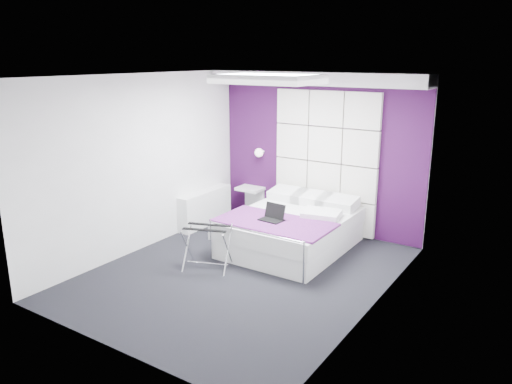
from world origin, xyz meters
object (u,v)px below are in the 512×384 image
radiator (205,208)px  luggage_rack (207,247)px  wall_lamp (260,152)px  nightstand (250,189)px  laptop (273,216)px  bed (291,230)px

radiator → luggage_rack: radiator is taller
wall_lamp → nightstand: (-0.18, -0.04, -0.67)m
nightstand → laptop: size_ratio=1.36×
laptop → luggage_rack: bearing=-118.0°
nightstand → luggage_rack: size_ratio=0.74×
wall_lamp → luggage_rack: bearing=-76.0°
nightstand → laptop: 1.83m
radiator → laptop: (1.73, -0.59, 0.32)m
luggage_rack → laptop: laptop is taller
nightstand → luggage_rack: bearing=-71.2°
luggage_rack → wall_lamp: bearing=83.5°
radiator → laptop: size_ratio=3.63×
radiator → bed: 1.80m
wall_lamp → bed: wall_lamp is taller
laptop → radiator: bearing=166.1°
bed → radiator: bearing=175.0°
radiator → wall_lamp: bearing=49.9°
bed → luggage_rack: bed is taller
wall_lamp → radiator: size_ratio=0.12×
luggage_rack → radiator: bearing=109.2°
bed → laptop: laptop is taller
nightstand → wall_lamp: bearing=12.3°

